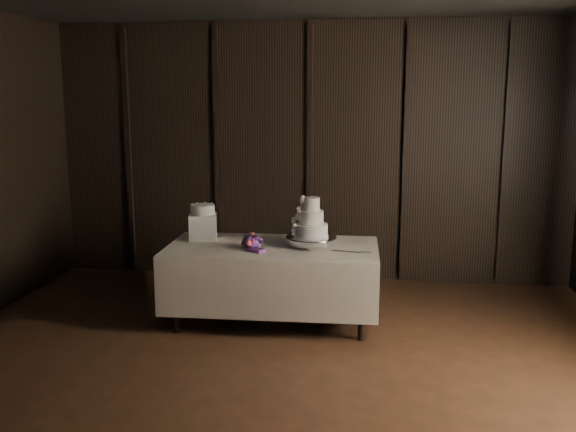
{
  "coord_description": "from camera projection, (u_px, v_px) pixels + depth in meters",
  "views": [
    {
      "loc": [
        0.75,
        -3.95,
        2.17
      ],
      "look_at": [
        -0.04,
        1.89,
        1.05
      ],
      "focal_mm": 40.0,
      "sensor_mm": 36.0,
      "label": 1
    }
  ],
  "objects": [
    {
      "name": "room",
      "position": [
        255.0,
        202.0,
        4.07
      ],
      "size": [
        6.08,
        7.08,
        3.08
      ],
      "color": "black",
      "rests_on": "ground"
    },
    {
      "name": "cake_knife",
      "position": [
        346.0,
        252.0,
        5.82
      ],
      "size": [
        0.37,
        0.1,
        0.01
      ],
      "primitive_type": "cube",
      "rotation": [
        0.0,
        0.0,
        -0.21
      ],
      "color": "silver",
      "rests_on": "display_table"
    },
    {
      "name": "wedding_cake",
      "position": [
        308.0,
        222.0,
        6.0
      ],
      "size": [
        0.35,
        0.31,
        0.37
      ],
      "rotation": [
        0.0,
        0.0,
        0.15
      ],
      "color": "white",
      "rests_on": "cake_stand"
    },
    {
      "name": "display_table",
      "position": [
        272.0,
        280.0,
        6.14
      ],
      "size": [
        2.01,
        1.09,
        0.76
      ],
      "rotation": [
        0.0,
        0.0,
        0.02
      ],
      "color": "beige",
      "rests_on": "ground"
    },
    {
      "name": "small_cake",
      "position": [
        203.0,
        210.0,
        6.29
      ],
      "size": [
        0.31,
        0.31,
        0.1
      ],
      "primitive_type": "cylinder",
      "rotation": [
        0.0,
        0.0,
        0.38
      ],
      "color": "white",
      "rests_on": "box_pedestal"
    },
    {
      "name": "bouquet",
      "position": [
        252.0,
        242.0,
        5.95
      ],
      "size": [
        0.43,
        0.47,
        0.18
      ],
      "primitive_type": null,
      "rotation": [
        0.0,
        0.0,
        -0.55
      ],
      "color": "#C2494B",
      "rests_on": "display_table"
    },
    {
      "name": "box_pedestal",
      "position": [
        203.0,
        227.0,
        6.32
      ],
      "size": [
        0.31,
        0.31,
        0.25
      ],
      "primitive_type": "cube",
      "rotation": [
        0.0,
        0.0,
        0.2
      ],
      "color": "white",
      "rests_on": "display_table"
    },
    {
      "name": "cake_stand",
      "position": [
        311.0,
        241.0,
        6.05
      ],
      "size": [
        0.57,
        0.57,
        0.09
      ],
      "primitive_type": "cylinder",
      "rotation": [
        0.0,
        0.0,
        -0.2
      ],
      "color": "silver",
      "rests_on": "display_table"
    }
  ]
}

